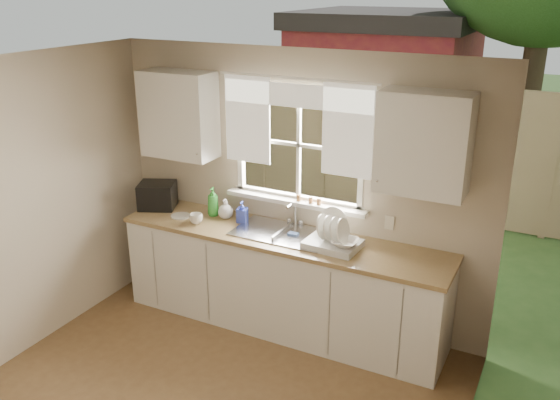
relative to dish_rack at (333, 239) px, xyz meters
The scene contains 19 objects.
room_walls 1.81m from the dish_rack, 106.16° to the right, with size 3.62×4.02×2.50m.
ceiling 2.30m from the dish_rack, 106.77° to the right, with size 3.60×4.00×0.02m, color silver.
window 0.79m from the dish_rack, 144.93° to the left, with size 1.38×0.16×1.06m.
curtains 1.12m from the dish_rack, 149.09° to the left, with size 1.50×0.03×0.81m.
base_cabinets 0.74m from the dish_rack, behind, with size 3.00×0.62×0.87m, color silver.
countertop 0.51m from the dish_rack, behind, with size 3.04×0.65×0.04m, color olive.
upper_cabinet_left 1.87m from the dish_rack, behind, with size 0.70×0.33×0.80m, color silver.
upper_cabinet_right 1.10m from the dish_rack, 14.88° to the left, with size 0.70×0.33×0.80m, color silver.
wall_outlet 0.52m from the dish_rack, 41.08° to the left, with size 0.08×0.01×0.12m, color beige.
sill_jars 0.50m from the dish_rack, 140.60° to the left, with size 0.24×0.04×0.06m.
sink 0.52m from the dish_rack, behind, with size 0.88×0.52×0.40m.
dish_rack is the anchor object (origin of this frame).
bowl 0.14m from the dish_rack, 21.56° to the right, with size 0.22×0.22×0.05m, color white.
soap_bottle_a 1.30m from the dish_rack, behind, with size 0.11×0.11×0.28m, color green.
soap_bottle_b 0.97m from the dish_rack, behind, with size 0.09×0.09×0.20m, color #3042B7.
soap_bottle_c 1.16m from the dish_rack, behind, with size 0.14×0.14×0.18m, color beige.
saucer 1.55m from the dish_rack, behind, with size 0.19×0.19×0.01m, color beige.
cup 1.32m from the dish_rack, behind, with size 0.12×0.12×0.10m, color silver.
black_appliance 1.90m from the dish_rack, behind, with size 0.34×0.30×0.25m, color black.
Camera 1 is at (2.17, -2.60, 3.03)m, focal length 38.00 mm.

